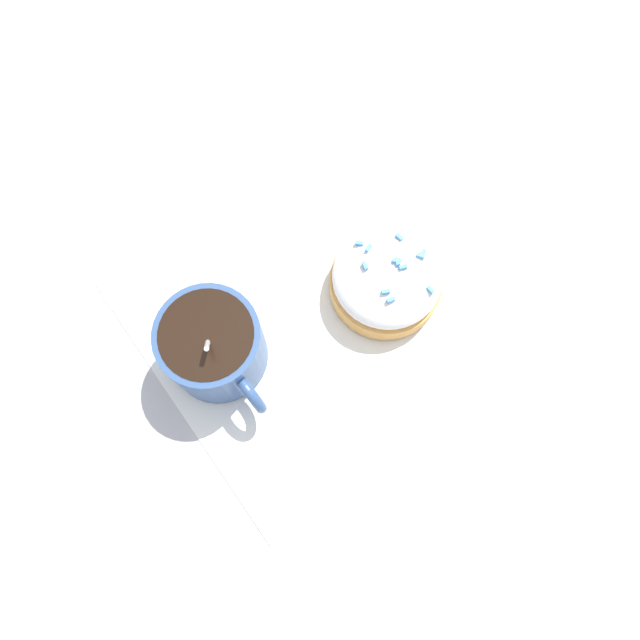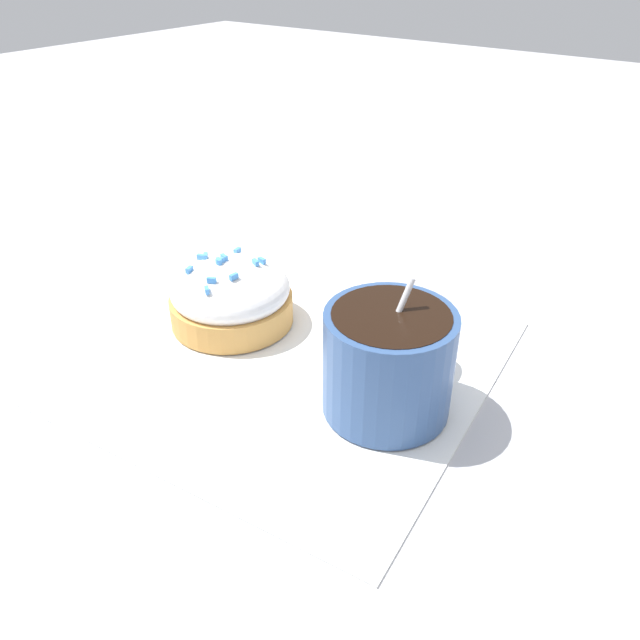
# 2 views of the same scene
# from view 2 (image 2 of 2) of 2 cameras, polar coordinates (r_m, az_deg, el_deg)

# --- Properties ---
(ground_plane) EXTENTS (3.00, 3.00, 0.00)m
(ground_plane) POSITION_cam_2_polar(r_m,az_deg,el_deg) (0.48, -2.20, -3.83)
(ground_plane) COLOR #B2B2B7
(paper_napkin) EXTENTS (0.31, 0.32, 0.00)m
(paper_napkin) POSITION_cam_2_polar(r_m,az_deg,el_deg) (0.48, -2.20, -3.69)
(paper_napkin) COLOR white
(paper_napkin) RESTS_ON ground_plane
(coffee_cup) EXTENTS (0.09, 0.12, 0.10)m
(coffee_cup) POSITION_cam_2_polar(r_m,az_deg,el_deg) (0.42, 6.36, -3.41)
(coffee_cup) COLOR #335184
(coffee_cup) RESTS_ON paper_napkin
(frosted_pastry) EXTENTS (0.10, 0.10, 0.06)m
(frosted_pastry) POSITION_cam_2_polar(r_m,az_deg,el_deg) (0.52, -8.15, 2.21)
(frosted_pastry) COLOR #D19347
(frosted_pastry) RESTS_ON paper_napkin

